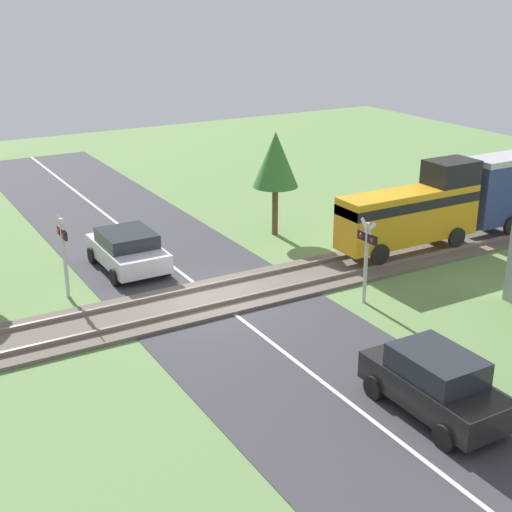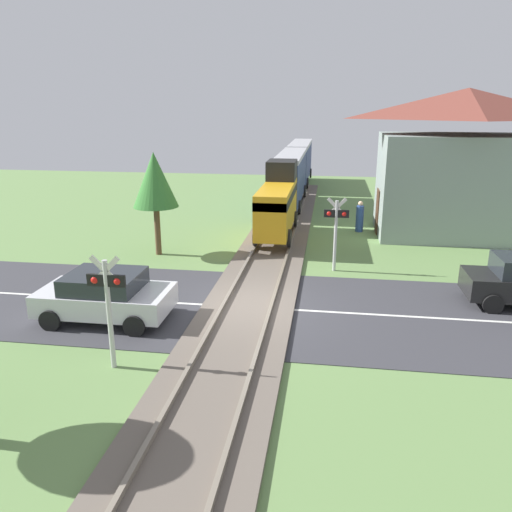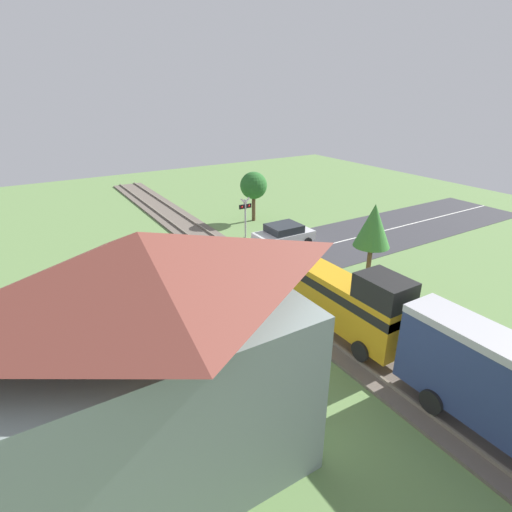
# 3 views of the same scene
# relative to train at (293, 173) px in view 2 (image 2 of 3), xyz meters

# --- Properties ---
(ground_plane) EXTENTS (60.00, 60.00, 0.00)m
(ground_plane) POSITION_rel_train_xyz_m (0.00, -16.95, -1.89)
(ground_plane) COLOR #66894C
(road_surface) EXTENTS (48.00, 6.40, 0.02)m
(road_surface) POSITION_rel_train_xyz_m (0.00, -16.95, -1.88)
(road_surface) COLOR #38383D
(road_surface) RESTS_ON ground_plane
(track_bed) EXTENTS (2.80, 48.00, 0.24)m
(track_bed) POSITION_rel_train_xyz_m (0.00, -16.95, -1.83)
(track_bed) COLOR #665B51
(track_bed) RESTS_ON ground_plane
(train) EXTENTS (1.58, 23.29, 3.18)m
(train) POSITION_rel_train_xyz_m (0.00, 0.00, 0.00)
(train) COLOR gold
(train) RESTS_ON track_bed
(car_near_crossing) EXTENTS (3.72, 2.06, 1.41)m
(car_near_crossing) POSITION_rel_train_xyz_m (-3.91, -18.39, -1.14)
(car_near_crossing) COLOR silver
(car_near_crossing) RESTS_ON ground_plane
(crossing_signal_west_approach) EXTENTS (0.90, 0.18, 2.77)m
(crossing_signal_west_approach) POSITION_rel_train_xyz_m (-2.59, -20.96, -0.10)
(crossing_signal_west_approach) COLOR #B7B7B7
(crossing_signal_west_approach) RESTS_ON ground_plane
(crossing_signal_east_approach) EXTENTS (0.90, 0.18, 2.77)m
(crossing_signal_east_approach) POSITION_rel_train_xyz_m (2.59, -12.94, -0.10)
(crossing_signal_east_approach) COLOR #B7B7B7
(crossing_signal_east_approach) RESTS_ON ground_plane
(station_building) EXTENTS (7.67, 4.76, 6.68)m
(station_building) POSITION_rel_train_xyz_m (8.19, -6.73, 1.36)
(station_building) COLOR gray
(station_building) RESTS_ON ground_plane
(pedestrian_by_station) EXTENTS (0.37, 0.37, 1.50)m
(pedestrian_by_station) POSITION_rel_train_xyz_m (3.81, -6.66, -1.21)
(pedestrian_by_station) COLOR #2D4C8E
(pedestrian_by_station) RESTS_ON ground_plane
(tree_roadside_hedge) EXTENTS (1.82, 1.82, 4.19)m
(tree_roadside_hedge) POSITION_rel_train_xyz_m (-4.62, -11.84, 1.17)
(tree_roadside_hedge) COLOR brown
(tree_roadside_hedge) RESTS_ON ground_plane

